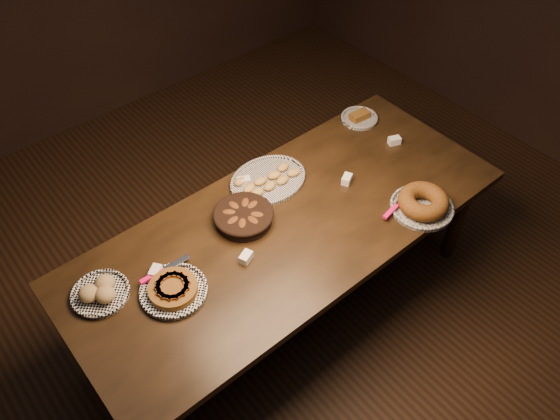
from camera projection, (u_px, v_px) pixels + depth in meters
ground at (287, 303)px, 3.40m from camera, size 5.00×5.00×0.00m
buffet_table at (288, 232)px, 2.91m from camera, size 2.40×1.00×0.75m
apple_tart_plate at (173, 289)px, 2.54m from camera, size 0.33×0.32×0.06m
madeleine_platter at (268, 180)px, 3.05m from camera, size 0.45×0.37×0.05m
bundt_cake_plate at (423, 203)px, 2.89m from camera, size 0.39×0.34×0.11m
croissant_basket at (243, 216)px, 2.82m from camera, size 0.32×0.32×0.08m
bread_roll_plate at (100, 292)px, 2.52m from camera, size 0.27×0.27×0.09m
loaf_plate at (359, 118)px, 3.44m from camera, size 0.23×0.23×0.06m
tent_cards at (284, 202)px, 2.93m from camera, size 1.70×0.50×0.04m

